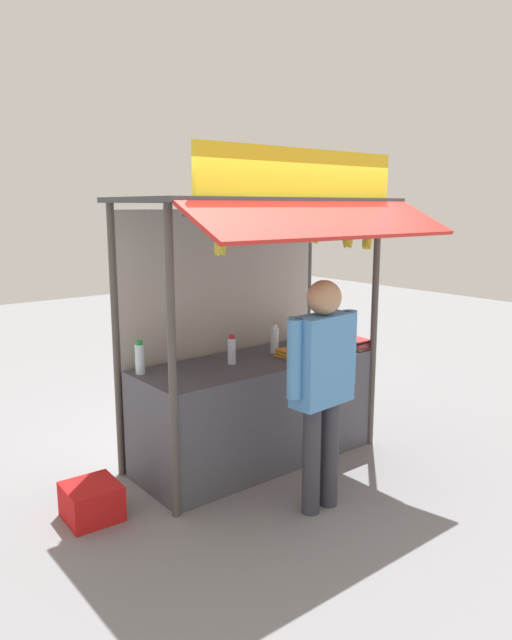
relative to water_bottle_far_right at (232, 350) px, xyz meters
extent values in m
plane|color=gray|center=(0.23, -0.04, -1.01)|extent=(20.00, 20.00, 0.00)
cube|color=#4C4C56|center=(0.23, -0.04, -0.56)|extent=(2.11, 0.79, 0.90)
cylinder|color=#4C4742|center=(-0.82, -0.43, 0.09)|extent=(0.06, 0.06, 2.21)
cylinder|color=#4C4742|center=(1.28, -0.43, 0.09)|extent=(0.06, 0.06, 2.21)
cylinder|color=#4C4742|center=(-0.82, 0.43, 0.09)|extent=(0.06, 0.06, 2.21)
cylinder|color=#4C4742|center=(1.28, 0.43, 0.09)|extent=(0.06, 0.06, 2.21)
cube|color=#B7B2A8|center=(0.23, 0.43, 0.07)|extent=(2.06, 0.04, 2.16)
cube|color=#3F3F44|center=(0.23, -0.10, 1.22)|extent=(2.31, 1.06, 0.04)
cube|color=red|center=(0.23, -0.88, 1.08)|extent=(2.27, 0.51, 0.26)
cube|color=yellow|center=(0.23, -0.58, 1.42)|extent=(1.89, 0.04, 0.35)
cylinder|color=#59544C|center=(0.23, -0.53, 1.12)|extent=(2.00, 0.02, 0.02)
cylinder|color=silver|center=(0.00, 0.00, -0.01)|extent=(0.07, 0.07, 0.22)
cylinder|color=red|center=(0.00, 0.00, 0.12)|extent=(0.04, 0.04, 0.03)
cylinder|color=silver|center=(0.87, 0.23, 0.00)|extent=(0.07, 0.07, 0.23)
cylinder|color=#198C33|center=(0.87, 0.23, 0.13)|extent=(0.05, 0.05, 0.03)
cylinder|color=silver|center=(0.52, 0.06, 0.00)|extent=(0.07, 0.07, 0.23)
cylinder|color=white|center=(0.52, 0.06, 0.13)|extent=(0.05, 0.05, 0.03)
cylinder|color=silver|center=(-0.74, 0.21, 0.00)|extent=(0.08, 0.08, 0.24)
cylinder|color=#198C33|center=(-0.74, 0.21, 0.14)|extent=(0.05, 0.05, 0.03)
cube|color=yellow|center=(0.54, -0.13, -0.11)|extent=(0.19, 0.25, 0.01)
cube|color=red|center=(0.54, -0.14, -0.10)|extent=(0.17, 0.24, 0.01)
cube|color=orange|center=(0.53, -0.13, -0.09)|extent=(0.19, 0.25, 0.01)
cube|color=yellow|center=(0.53, -0.14, -0.08)|extent=(0.19, 0.25, 0.01)
cube|color=black|center=(0.55, -0.14, -0.07)|extent=(0.19, 0.25, 0.01)
cube|color=orange|center=(0.54, -0.13, -0.06)|extent=(0.18, 0.24, 0.01)
cube|color=orange|center=(1.21, -0.27, -0.11)|extent=(0.22, 0.26, 0.01)
cube|color=blue|center=(1.21, -0.26, -0.10)|extent=(0.21, 0.26, 0.01)
cube|color=red|center=(1.20, -0.28, -0.09)|extent=(0.22, 0.27, 0.01)
cube|color=yellow|center=(1.20, -0.26, -0.08)|extent=(0.22, 0.27, 0.01)
cube|color=blue|center=(1.21, -0.27, -0.07)|extent=(0.21, 0.26, 0.01)
cube|color=red|center=(1.20, -0.27, -0.06)|extent=(0.22, 0.27, 0.01)
cube|color=black|center=(1.21, -0.27, -0.05)|extent=(0.20, 0.25, 0.01)
cube|color=black|center=(1.21, -0.26, -0.04)|extent=(0.21, 0.26, 0.01)
cube|color=red|center=(1.20, -0.28, -0.03)|extent=(0.21, 0.26, 0.01)
cylinder|color=#332D23|center=(-0.49, -0.53, 1.07)|extent=(0.01, 0.01, 0.07)
cylinder|color=olive|center=(-0.49, -0.53, 1.01)|extent=(0.04, 0.04, 0.04)
ellipsoid|color=#D2D13B|center=(-0.46, -0.53, 0.92)|extent=(0.03, 0.08, 0.17)
ellipsoid|color=#D2D13B|center=(-0.47, -0.52, 0.92)|extent=(0.05, 0.06, 0.17)
ellipsoid|color=#D2D13B|center=(-0.49, -0.51, 0.92)|extent=(0.06, 0.03, 0.17)
ellipsoid|color=#D2D13B|center=(-0.50, -0.52, 0.92)|extent=(0.06, 0.06, 0.17)
ellipsoid|color=#D2D13B|center=(-0.51, -0.53, 0.92)|extent=(0.03, 0.07, 0.17)
ellipsoid|color=#D2D13B|center=(-0.51, -0.55, 0.92)|extent=(0.07, 0.06, 0.17)
ellipsoid|color=#D2D13B|center=(-0.49, -0.56, 0.92)|extent=(0.08, 0.03, 0.17)
ellipsoid|color=#D2D13B|center=(-0.47, -0.56, 0.93)|extent=(0.08, 0.07, 0.17)
cylinder|color=#332D23|center=(0.41, -0.53, 1.07)|extent=(0.01, 0.01, 0.07)
cylinder|color=olive|center=(0.41, -0.53, 1.02)|extent=(0.04, 0.04, 0.04)
ellipsoid|color=yellow|center=(0.43, -0.53, 0.95)|extent=(0.04, 0.08, 0.13)
ellipsoid|color=yellow|center=(0.41, -0.51, 0.95)|extent=(0.07, 0.05, 0.13)
ellipsoid|color=yellow|center=(0.39, -0.52, 0.95)|extent=(0.06, 0.07, 0.13)
ellipsoid|color=yellow|center=(0.39, -0.55, 0.95)|extent=(0.06, 0.07, 0.13)
ellipsoid|color=yellow|center=(0.42, -0.55, 0.95)|extent=(0.07, 0.05, 0.13)
cylinder|color=#332D23|center=(1.03, -0.53, 1.04)|extent=(0.01, 0.01, 0.14)
cylinder|color=olive|center=(1.03, -0.53, 0.95)|extent=(0.04, 0.04, 0.04)
ellipsoid|color=gold|center=(1.06, -0.53, 0.88)|extent=(0.04, 0.08, 0.13)
ellipsoid|color=gold|center=(1.04, -0.51, 0.88)|extent=(0.07, 0.06, 0.13)
ellipsoid|color=gold|center=(1.02, -0.51, 0.88)|extent=(0.08, 0.06, 0.13)
ellipsoid|color=gold|center=(1.01, -0.53, 0.88)|extent=(0.04, 0.07, 0.13)
ellipsoid|color=gold|center=(1.02, -0.55, 0.88)|extent=(0.07, 0.05, 0.13)
ellipsoid|color=gold|center=(1.04, -0.55, 0.88)|extent=(0.07, 0.06, 0.13)
cylinder|color=#332D23|center=(0.79, -0.53, 1.06)|extent=(0.01, 0.01, 0.10)
cylinder|color=olive|center=(0.79, -0.53, 0.99)|extent=(0.04, 0.04, 0.04)
ellipsoid|color=yellow|center=(0.81, -0.53, 0.91)|extent=(0.05, 0.08, 0.15)
ellipsoid|color=yellow|center=(0.80, -0.52, 0.91)|extent=(0.07, 0.07, 0.15)
ellipsoid|color=yellow|center=(0.79, -0.52, 0.91)|extent=(0.07, 0.05, 0.15)
ellipsoid|color=yellow|center=(0.77, -0.52, 0.91)|extent=(0.06, 0.09, 0.15)
ellipsoid|color=yellow|center=(0.77, -0.55, 0.91)|extent=(0.07, 0.08, 0.15)
ellipsoid|color=yellow|center=(0.79, -0.55, 0.91)|extent=(0.08, 0.05, 0.15)
ellipsoid|color=yellow|center=(0.80, -0.55, 0.91)|extent=(0.08, 0.06, 0.15)
cylinder|color=#383842|center=(-0.04, -1.00, -0.61)|extent=(0.13, 0.13, 0.81)
cylinder|color=#383842|center=(0.15, -1.00, -0.61)|extent=(0.13, 0.13, 0.81)
cube|color=#4C8CCC|center=(0.06, -1.00, 0.12)|extent=(0.50, 0.24, 0.64)
cylinder|color=#4C8CCC|center=(-0.21, -1.00, 0.17)|extent=(0.10, 0.10, 0.55)
cylinder|color=#4C8CCC|center=(0.32, -1.00, 0.17)|extent=(0.10, 0.10, 0.55)
sphere|color=tan|center=(0.06, -1.00, 0.56)|extent=(0.24, 0.24, 0.24)
cube|color=red|center=(-1.31, -0.09, -0.88)|extent=(0.38, 0.38, 0.26)
camera|label=1|loc=(-2.82, -3.83, 1.18)|focal=33.12mm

